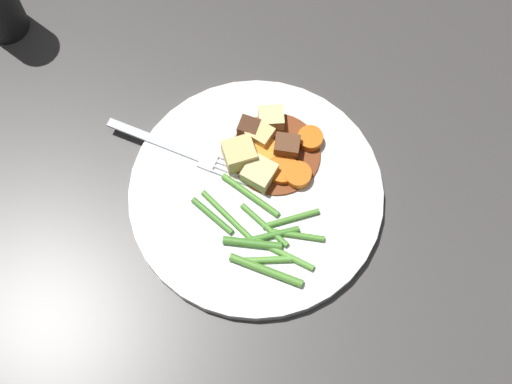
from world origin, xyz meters
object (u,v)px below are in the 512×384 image
(carrot_slice_4, at_px, (282,169))
(potato_chunk_2, at_px, (259,173))
(meat_chunk_0, at_px, (249,129))
(potato_chunk_0, at_px, (272,119))
(carrot_slice_3, at_px, (310,139))
(dinner_plate, at_px, (256,194))
(meat_chunk_1, at_px, (287,147))
(potato_chunk_3, at_px, (239,154))
(carrot_slice_2, at_px, (298,175))
(carrot_slice_0, at_px, (263,150))
(carrot_slice_1, at_px, (259,163))
(fork, at_px, (183,151))
(potato_chunk_1, at_px, (260,135))

(carrot_slice_4, height_order, potato_chunk_2, potato_chunk_2)
(potato_chunk_2, relative_size, meat_chunk_0, 1.40)
(potato_chunk_0, relative_size, meat_chunk_0, 1.23)
(carrot_slice_3, relative_size, meat_chunk_0, 1.25)
(dinner_plate, relative_size, meat_chunk_1, 10.29)
(dinner_plate, height_order, potato_chunk_2, potato_chunk_2)
(potato_chunk_0, bearing_deg, dinner_plate, 179.62)
(potato_chunk_2, bearing_deg, meat_chunk_0, 23.01)
(carrot_slice_3, relative_size, potato_chunk_2, 0.90)
(carrot_slice_3, height_order, carrot_slice_4, carrot_slice_3)
(potato_chunk_2, bearing_deg, dinner_plate, -178.95)
(potato_chunk_2, relative_size, potato_chunk_3, 0.95)
(dinner_plate, height_order, carrot_slice_2, carrot_slice_2)
(carrot_slice_0, xyz_separation_m, carrot_slice_2, (-0.02, -0.04, 0.00))
(dinner_plate, distance_m, potato_chunk_0, 0.09)
(potato_chunk_0, distance_m, meat_chunk_1, 0.04)
(carrot_slice_1, relative_size, meat_chunk_0, 1.08)
(carrot_slice_1, height_order, potato_chunk_2, potato_chunk_2)
(carrot_slice_0, distance_m, carrot_slice_4, 0.03)
(carrot_slice_0, bearing_deg, potato_chunk_3, 121.09)
(carrot_slice_3, bearing_deg, carrot_slice_1, 127.59)
(carrot_slice_2, xyz_separation_m, carrot_slice_4, (0.00, 0.02, -0.00))
(potato_chunk_2, distance_m, fork, 0.09)
(carrot_slice_4, height_order, potato_chunk_3, potato_chunk_3)
(carrot_slice_2, distance_m, potato_chunk_0, 0.07)
(carrot_slice_2, height_order, carrot_slice_3, same)
(potato_chunk_3, bearing_deg, potato_chunk_1, -30.83)
(meat_chunk_0, bearing_deg, dinner_plate, -162.42)
(potato_chunk_0, bearing_deg, meat_chunk_0, 128.43)
(dinner_plate, xyz_separation_m, potato_chunk_3, (0.03, 0.03, 0.02))
(potato_chunk_0, distance_m, meat_chunk_0, 0.03)
(potato_chunk_1, bearing_deg, potato_chunk_3, 149.17)
(dinner_plate, distance_m, carrot_slice_1, 0.04)
(carrot_slice_4, height_order, meat_chunk_1, meat_chunk_1)
(carrot_slice_1, relative_size, potato_chunk_3, 0.73)
(fork, bearing_deg, potato_chunk_1, -68.46)
(dinner_plate, relative_size, carrot_slice_0, 9.41)
(carrot_slice_2, distance_m, carrot_slice_3, 0.05)
(carrot_slice_0, relative_size, potato_chunk_1, 1.11)
(potato_chunk_1, bearing_deg, meat_chunk_1, -105.59)
(potato_chunk_2, height_order, potato_chunk_3, potato_chunk_3)
(carrot_slice_2, xyz_separation_m, fork, (0.01, 0.13, -0.00))
(carrot_slice_1, distance_m, potato_chunk_2, 0.02)
(carrot_slice_1, xyz_separation_m, meat_chunk_1, (0.02, -0.03, 0.01))
(potato_chunk_3, bearing_deg, potato_chunk_0, -26.77)
(carrot_slice_3, bearing_deg, carrot_slice_4, 150.29)
(dinner_plate, relative_size, carrot_slice_4, 8.01)
(carrot_slice_0, xyz_separation_m, carrot_slice_1, (-0.02, 0.00, -0.00))
(fork, bearing_deg, potato_chunk_0, -58.58)
(carrot_slice_0, relative_size, carrot_slice_3, 1.05)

